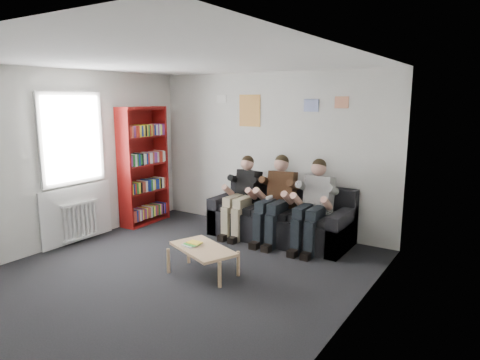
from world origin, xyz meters
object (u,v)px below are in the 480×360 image
object	(u,v)px
person_middle	(275,200)
person_right	(313,206)
sofa	(281,220)
coffee_table	(203,251)
bookshelf	(144,166)
person_left	(242,196)

from	to	relation	value
person_middle	person_right	xyz separation A→B (m)	(0.63, 0.00, -0.01)
sofa	person_middle	distance (m)	0.43
coffee_table	person_right	world-z (taller)	person_right
person_right	person_middle	bearing A→B (deg)	-177.64
sofa	bookshelf	distance (m)	2.69
coffee_table	person_left	xyz separation A→B (m)	(-0.45, 1.65, 0.34)
person_middle	person_right	world-z (taller)	person_middle
bookshelf	person_left	bearing A→B (deg)	7.16
coffee_table	person_right	size ratio (longest dim) A/B	0.67
sofa	person_right	distance (m)	0.76
coffee_table	person_middle	world-z (taller)	person_middle
sofa	person_left	xyz separation A→B (m)	(-0.63, -0.20, 0.35)
sofa	coffee_table	size ratio (longest dim) A/B	2.48
coffee_table	person_left	world-z (taller)	person_left
sofa	person_right	world-z (taller)	person_right
person_left	person_middle	size ratio (longest dim) A/B	0.96
sofa	person_left	size ratio (longest dim) A/B	1.71
sofa	coffee_table	bearing A→B (deg)	-95.51
person_middle	bookshelf	bearing A→B (deg)	-179.44
person_left	person_right	distance (m)	1.27
coffee_table	person_right	xyz separation A→B (m)	(0.81, 1.65, 0.36)
bookshelf	coffee_table	bearing A→B (deg)	-32.02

